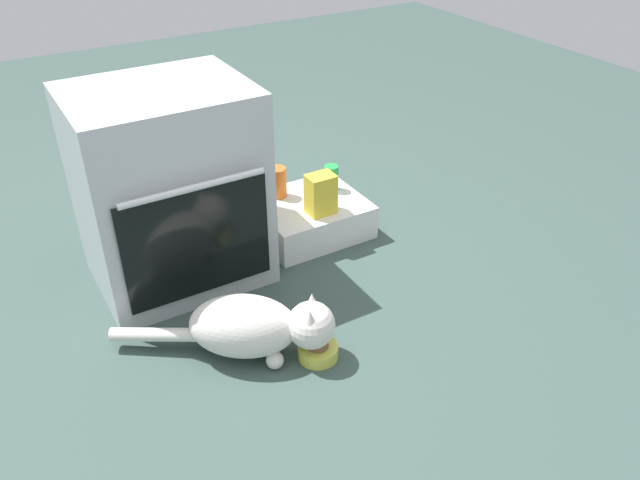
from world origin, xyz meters
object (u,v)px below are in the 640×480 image
at_px(pantry_cabinet, 309,216).
at_px(sauce_jar, 278,182).
at_px(oven, 170,189).
at_px(food_bowl, 318,350).
at_px(cat, 255,326).
at_px(snack_bag, 321,194).
at_px(soda_can, 331,178).

height_order(pantry_cabinet, sauce_jar, sauce_jar).
distance_m(oven, pantry_cabinet, 0.70).
height_order(food_bowl, cat, cat).
relative_size(pantry_cabinet, food_bowl, 3.34).
xyz_separation_m(oven, pantry_cabinet, (0.62, 0.01, -0.32)).
bearing_deg(food_bowl, sauce_jar, 71.05).
height_order(oven, food_bowl, oven).
bearing_deg(snack_bag, cat, -137.97).
bearing_deg(food_bowl, pantry_cabinet, 62.28).
distance_m(oven, cat, 0.66).
bearing_deg(pantry_cabinet, food_bowl, -117.72).
distance_m(oven, snack_bag, 0.64).
relative_size(cat, snack_bag, 3.80).
height_order(oven, sauce_jar, oven).
xyz_separation_m(oven, cat, (0.06, -0.60, -0.27)).
xyz_separation_m(food_bowl, sauce_jar, (0.29, 0.86, 0.20)).
height_order(cat, soda_can, soda_can).
height_order(food_bowl, sauce_jar, sauce_jar).
relative_size(cat, sauce_jar, 4.89).
xyz_separation_m(oven, sauce_jar, (0.53, 0.13, -0.17)).
height_order(oven, snack_bag, oven).
bearing_deg(soda_can, oven, -175.42).
height_order(oven, pantry_cabinet, oven).
distance_m(soda_can, snack_bag, 0.22).
height_order(pantry_cabinet, cat, cat).
bearing_deg(oven, food_bowl, -72.05).
bearing_deg(snack_bag, soda_can, 46.49).
height_order(food_bowl, soda_can, soda_can).
bearing_deg(cat, pantry_cabinet, 81.73).
bearing_deg(snack_bag, food_bowl, -121.44).
xyz_separation_m(cat, soda_can, (0.71, 0.66, 0.09)).
relative_size(oven, cat, 1.16).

